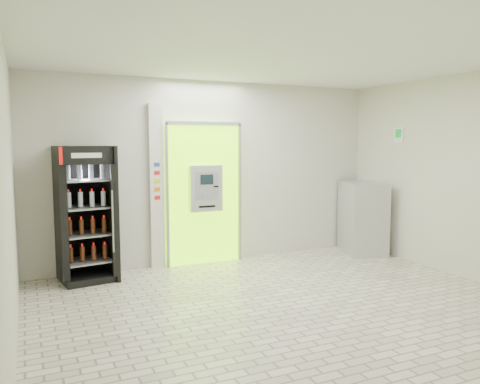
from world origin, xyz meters
TOP-DOWN VIEW (x-y plane):
  - ground at (0.00, 0.00)m, footprint 6.00×6.00m
  - room_shell at (0.00, 0.00)m, footprint 6.00×6.00m
  - atm_assembly at (-0.20, 2.41)m, footprint 1.30×0.24m
  - pillar at (-0.98, 2.45)m, footprint 0.22×0.11m
  - beverage_cooler at (-2.09, 2.17)m, footprint 0.82×0.77m
  - steel_cabinet at (2.67, 1.90)m, footprint 0.94×1.12m
  - exit_sign at (2.99, 1.40)m, footprint 0.02×0.22m

SIDE VIEW (x-z plane):
  - ground at x=0.00m, z-range 0.00..0.00m
  - steel_cabinet at x=2.67m, z-range 0.00..1.28m
  - beverage_cooler at x=-2.09m, z-range -0.04..1.91m
  - atm_assembly at x=-0.20m, z-range 0.01..2.34m
  - pillar at x=-0.98m, z-range 0.00..2.60m
  - room_shell at x=0.00m, z-range -1.16..4.84m
  - exit_sign at x=2.99m, z-range 1.99..2.25m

